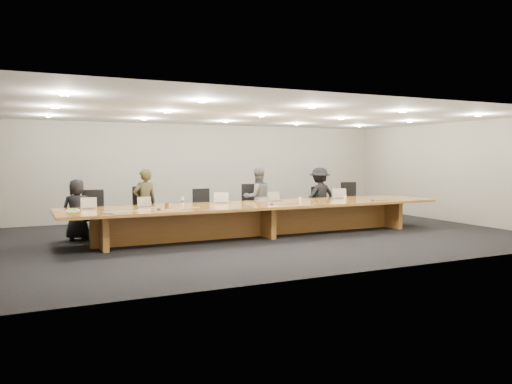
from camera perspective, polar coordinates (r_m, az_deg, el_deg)
ground at (r=11.66m, az=0.63°, el=-5.00°), size 12.00×12.00×0.00m
back_wall at (r=15.22m, az=-5.98°, el=2.38°), size 12.00×0.02×2.80m
conference_table at (r=11.59m, az=0.64°, el=-2.46°), size 9.00×1.80×0.75m
chair_far_left at (r=11.66m, az=-17.95°, el=-2.43°), size 0.57×0.57×1.12m
chair_left at (r=11.90m, az=-12.38°, el=-2.07°), size 0.68×0.68×1.17m
chair_mid_left at (r=12.43m, az=-5.90°, el=-1.99°), size 0.58×0.58×1.06m
chair_mid_right at (r=12.89m, az=-0.40°, el=-1.56°), size 0.70×0.70×1.15m
chair_right at (r=13.96m, az=7.60°, el=-1.41°), size 0.63×0.63×1.03m
chair_far_right at (r=14.47m, az=10.95°, el=-1.06°), size 0.64×0.64×1.13m
person_a at (r=11.66m, az=-19.74°, el=-1.89°), size 0.72×0.53×1.35m
person_b at (r=11.88m, az=-12.58°, el=-1.15°), size 0.63×0.48×1.56m
person_c at (r=12.91m, az=0.20°, el=-0.65°), size 0.81×0.66×1.55m
person_d at (r=13.80m, az=7.28°, el=-0.41°), size 1.06×0.69×1.54m
laptop_a at (r=10.85m, az=-18.57°, el=-1.23°), size 0.34×0.26×0.25m
laptop_b at (r=10.93m, az=-12.52°, el=-1.12°), size 0.30×0.22×0.23m
laptop_c at (r=11.55m, az=-4.03°, el=-0.68°), size 0.41×0.37×0.27m
laptop_d at (r=12.05m, az=2.34°, el=-0.53°), size 0.33×0.25×0.25m
laptop_e at (r=13.04m, az=9.62°, el=-0.18°), size 0.42×0.37×0.27m
water_bottle at (r=11.16m, az=-8.39°, el=-1.06°), size 0.08×0.08×0.20m
amber_mug at (r=10.66m, az=-10.14°, el=-1.54°), size 0.10×0.10×0.11m
paper_cup_near at (r=12.28m, az=5.09°, el=-0.82°), size 0.10×0.10×0.09m
paper_cup_far at (r=12.92m, az=10.14°, el=-0.62°), size 0.10×0.10×0.09m
notepad at (r=10.67m, az=-20.21°, el=-1.98°), size 0.26×0.21×0.02m
lime_gadget at (r=10.67m, az=-20.23°, el=-1.86°), size 0.19×0.12×0.03m
av_box at (r=9.83m, az=-16.48°, el=-2.35°), size 0.24×0.20×0.03m
mic_left at (r=10.38m, az=-11.05°, el=-1.94°), size 0.12×0.12×0.03m
mic_center at (r=11.30m, az=1.78°, el=-1.38°), size 0.15×0.15×0.03m
mic_right at (r=12.65m, az=13.17°, el=-0.92°), size 0.13×0.13×0.03m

